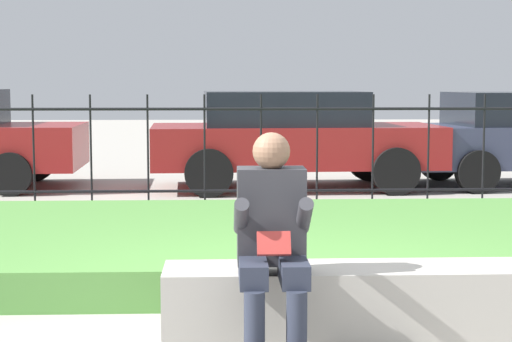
% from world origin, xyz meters
% --- Properties ---
extents(stone_bench, '(2.24, 0.47, 0.46)m').
position_xyz_m(stone_bench, '(0.32, 0.00, 0.21)').
color(stone_bench, '#ADA89E').
rests_on(stone_bench, ground_plane).
extents(person_seated_reader, '(0.42, 0.73, 1.26)m').
position_xyz_m(person_seated_reader, '(-0.18, -0.27, 0.69)').
color(person_seated_reader, black).
rests_on(person_seated_reader, ground_plane).
extents(grass_berm, '(10.48, 3.47, 0.28)m').
position_xyz_m(grass_berm, '(0.00, 2.43, 0.14)').
color(grass_berm, '#569342').
rests_on(grass_berm, ground_plane).
extents(iron_fence, '(8.48, 0.03, 1.40)m').
position_xyz_m(iron_fence, '(-0.00, 4.96, 0.73)').
color(iron_fence, black).
rests_on(iron_fence, ground_plane).
extents(car_parked_center, '(4.18, 2.06, 1.40)m').
position_xyz_m(car_parked_center, '(0.56, 7.40, 0.75)').
color(car_parked_center, maroon).
rests_on(car_parked_center, ground_plane).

